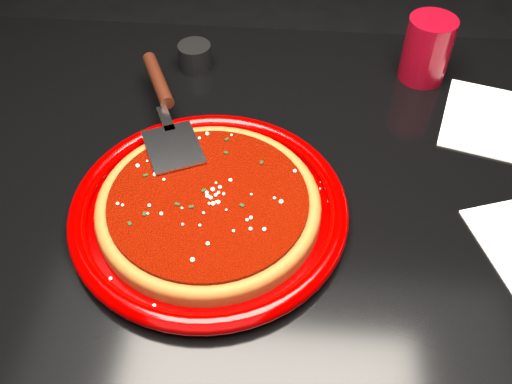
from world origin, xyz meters
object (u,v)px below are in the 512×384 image
table (266,318)px  ramekin (195,56)px  pizza_server (166,108)px  cup (427,49)px  plate (209,209)px

table → ramekin: (-0.15, 0.27, 0.40)m
pizza_server → ramekin: (0.01, 0.17, -0.02)m
table → cup: 0.56m
cup → ramekin: size_ratio=1.93×
ramekin → cup: bearing=0.6°
table → cup: cup is taller
table → ramekin: bearing=118.9°
ramekin → plate: bearing=-78.1°
table → pizza_server: size_ratio=3.88×
table → plate: size_ratio=3.24×
pizza_server → cup: cup is taller
table → plate: plate is taller
plate → pizza_server: 0.19m
plate → cup: cup is taller
plate → cup: size_ratio=3.41×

